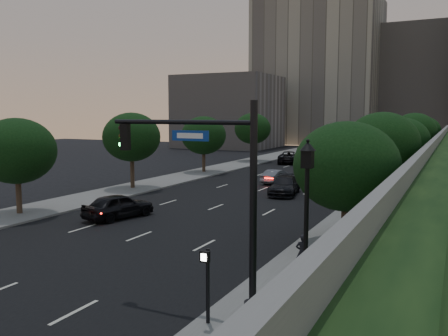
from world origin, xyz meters
The scene contains 28 objects.
ground centered at (0.00, 0.00, 0.00)m, with size 160.00×160.00×0.00m, color black.
road_surface centered at (0.00, 30.00, 0.01)m, with size 16.00×140.00×0.02m, color black.
sidewalk_right centered at (10.25, 30.00, 0.07)m, with size 4.50×140.00×0.15m, color slate.
sidewalk_left centered at (-10.25, 30.00, 0.07)m, with size 4.50×140.00×0.15m, color slate.
parapet_wall centered at (13.50, 28.00, 4.35)m, with size 0.35×90.00×0.70m, color slate.
office_block_left centered at (-14.00, 92.00, 16.00)m, with size 26.00×20.00×32.00m, color gray.
office_block_mid centered at (6.00, 102.00, 13.00)m, with size 22.00×18.00×26.00m, color #9F9792.
office_block_filler centered at (-26.00, 70.00, 7.00)m, with size 18.00×16.00×14.00m, color #9F9792.
tree_right_a centered at (10.30, 8.00, 4.02)m, with size 5.20×5.20×6.24m.
tree_right_b centered at (10.30, 20.00, 4.52)m, with size 5.20×5.20×6.74m.
tree_right_c centered at (10.30, 33.00, 4.02)m, with size 5.20×5.20×6.24m.
tree_right_d centered at (10.30, 47.00, 4.52)m, with size 5.20×5.20×6.74m.
tree_right_e centered at (10.30, 62.00, 4.02)m, with size 5.20×5.20×6.24m.
tree_left_a centered at (-10.30, 6.00, 4.21)m, with size 5.00×5.00×6.34m.
tree_left_b centered at (-10.30, 18.00, 4.58)m, with size 5.00×5.00×6.71m.
tree_left_c centered at (-10.30, 31.00, 4.21)m, with size 5.00×5.00×6.34m.
tree_left_d centered at (-10.30, 45.00, 4.58)m, with size 5.00×5.00×6.71m.
traffic_signal_mast centered at (8.31, -1.62, 3.67)m, with size 5.68×0.56×7.00m.
street_lamp centered at (9.98, 2.36, 2.63)m, with size 0.64×0.64×5.62m.
pedestrian_signal centered at (8.48, -3.02, 1.57)m, with size 0.30×0.33×2.50m.
sedan_near_left centered at (-3.90, 8.14, 0.80)m, with size 1.89×4.70×1.60m, color black.
sedan_mid_left centered at (-0.16, 26.98, 0.67)m, with size 1.42×4.06×1.34m, color slate.
sedan_far_left centered at (-5.04, 45.12, 0.82)m, with size 2.72×5.90×1.64m, color black.
sedan_near_right centered at (2.60, 21.21, 0.75)m, with size 2.10×5.17×1.50m, color black.
sedan_far_right centered at (7.00, 36.66, 0.68)m, with size 1.60×3.99×1.36m, color #4C4D52.
pedestrian_a centered at (9.64, 3.10, 0.91)m, with size 0.56×0.36×1.52m, color black.
pedestrian_b centered at (10.87, 9.91, 1.06)m, with size 0.89×0.69×1.82m, color black.
pedestrian_c centered at (9.14, 15.31, 0.94)m, with size 0.93×0.39×1.58m, color black.
Camera 1 is at (15.14, -15.30, 6.57)m, focal length 38.00 mm.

